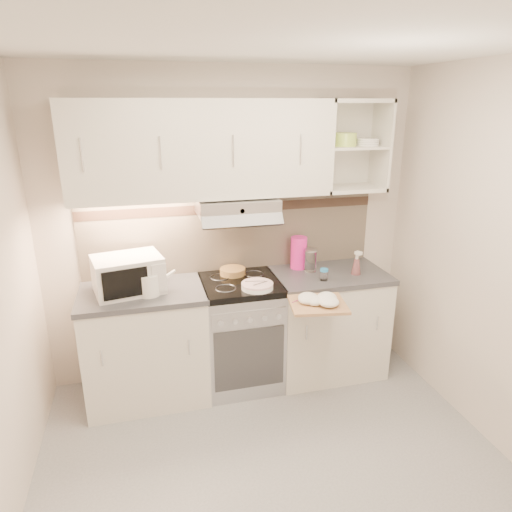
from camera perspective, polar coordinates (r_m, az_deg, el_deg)
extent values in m
plane|color=#97979A|center=(3.16, 3.07, -26.06)|extent=(3.00, 3.00, 0.00)
cube|color=beige|center=(3.73, -3.04, 3.51)|extent=(3.00, 0.04, 2.50)
cube|color=beige|center=(1.41, 23.57, -26.89)|extent=(3.00, 0.04, 2.50)
cube|color=white|center=(2.27, 4.27, 25.65)|extent=(3.00, 2.80, 0.04)
cube|color=#C6B299|center=(3.73, -3.01, 3.04)|extent=(2.40, 0.02, 0.64)
cube|color=#35251C|center=(3.68, -3.03, 6.01)|extent=(2.40, 0.01, 0.08)
cube|color=silver|center=(3.41, -6.87, 13.09)|extent=(1.90, 0.34, 0.70)
cube|color=silver|center=(3.76, 12.05, 13.33)|extent=(0.50, 0.34, 0.70)
cylinder|color=#B5DB54|center=(3.73, 10.96, 14.12)|extent=(0.19, 0.19, 0.10)
cylinder|color=white|center=(3.82, 13.74, 13.71)|extent=(0.18, 0.18, 0.06)
cube|color=#B7B7BC|center=(3.49, -2.44, 6.34)|extent=(0.60, 0.40, 0.12)
cube|color=silver|center=(3.70, -13.52, -10.93)|extent=(0.90, 0.60, 0.86)
cube|color=#47474C|center=(3.50, -14.08, -4.50)|extent=(0.92, 0.62, 0.04)
cube|color=silver|center=(3.97, 8.83, -8.41)|extent=(0.90, 0.60, 0.86)
cube|color=#47474C|center=(3.79, 9.16, -2.34)|extent=(0.92, 0.62, 0.04)
cube|color=#B7B7BC|center=(3.77, -1.90, -9.87)|extent=(0.60, 0.58, 0.85)
cube|color=black|center=(3.57, -1.97, -3.52)|extent=(0.60, 0.60, 0.05)
cube|color=silver|center=(3.45, -15.72, -2.20)|extent=(0.54, 0.44, 0.27)
cube|color=black|center=(3.29, -15.74, -3.26)|extent=(0.31, 0.08, 0.21)
cylinder|color=white|center=(3.37, -13.26, -3.52)|extent=(0.15, 0.15, 0.16)
cone|color=white|center=(3.40, -11.49, -2.77)|extent=(0.21, 0.11, 0.12)
torus|color=white|center=(3.33, -13.39, -1.87)|extent=(0.13, 0.06, 0.13)
cylinder|color=white|center=(3.42, 0.16, -3.98)|extent=(0.24, 0.24, 0.01)
cylinder|color=white|center=(3.41, 0.16, -3.74)|extent=(0.24, 0.24, 0.01)
cylinder|color=white|center=(3.41, 0.16, -3.50)|extent=(0.24, 0.24, 0.01)
cube|color=silver|center=(3.40, 0.16, -3.35)|extent=(0.15, 0.02, 0.01)
cylinder|color=#A37F3A|center=(3.70, -2.94, -1.92)|extent=(0.21, 0.21, 0.05)
cylinder|color=#EB2094|center=(3.82, 5.36, 0.42)|extent=(0.13, 0.13, 0.27)
cube|color=#EB2094|center=(3.85, 6.12, 1.09)|extent=(0.03, 0.04, 0.11)
cylinder|color=white|center=(3.76, 6.83, -0.65)|extent=(0.10, 0.10, 0.17)
cylinder|color=#B7B7BC|center=(3.73, 6.89, 0.74)|extent=(0.10, 0.10, 0.02)
cylinder|color=silver|center=(3.61, 8.48, -2.45)|extent=(0.06, 0.06, 0.07)
cylinder|color=#2884CA|center=(3.59, 8.52, -1.75)|extent=(0.06, 0.06, 0.02)
cone|color=#DC8187|center=(3.77, 12.43, -1.28)|extent=(0.08, 0.08, 0.13)
cube|color=#AC754D|center=(3.27, 7.72, -5.98)|extent=(0.44, 0.41, 0.02)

